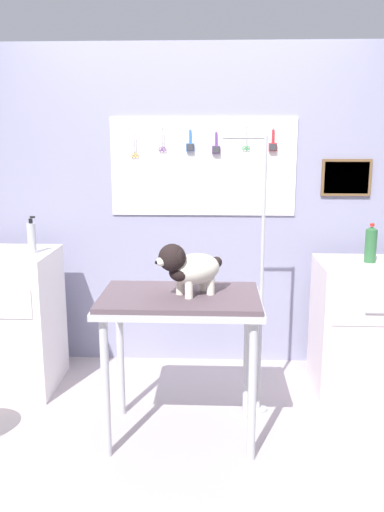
{
  "coord_description": "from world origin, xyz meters",
  "views": [
    {
      "loc": [
        0.18,
        -2.59,
        1.66
      ],
      "look_at": [
        0.07,
        0.17,
        1.05
      ],
      "focal_mm": 37.65,
      "sensor_mm": 36.0,
      "label": 1
    }
  ],
  "objects_px": {
    "cabinet_right": "(368,327)",
    "soda_bottle": "(371,244)",
    "dog": "(189,267)",
    "grooming_table": "(181,312)",
    "grooming_arm": "(260,289)",
    "spray_bottle_short": "(32,238)"
  },
  "relations": [
    {
      "from": "grooming_arm",
      "to": "cabinet_right",
      "type": "distance_m",
      "value": 0.87
    },
    {
      "from": "grooming_arm",
      "to": "cabinet_right",
      "type": "relative_size",
      "value": 1.9
    },
    {
      "from": "cabinet_right",
      "to": "dog",
      "type": "bearing_deg",
      "value": -151.2
    },
    {
      "from": "grooming_arm",
      "to": "cabinet_right",
      "type": "bearing_deg",
      "value": 22.81
    },
    {
      "from": "grooming_table",
      "to": "soda_bottle",
      "type": "xyz_separation_m",
      "value": [
        1.17,
        0.63,
        0.26
      ]
    },
    {
      "from": "dog",
      "to": "soda_bottle",
      "type": "height_order",
      "value": "soda_bottle"
    },
    {
      "from": "grooming_table",
      "to": "dog",
      "type": "relative_size",
      "value": 2.31
    },
    {
      "from": "cabinet_right",
      "to": "soda_bottle",
      "type": "relative_size",
      "value": 3.49
    },
    {
      "from": "dog",
      "to": "cabinet_right",
      "type": "height_order",
      "value": "dog"
    },
    {
      "from": "grooming_arm",
      "to": "spray_bottle_short",
      "type": "bearing_deg",
      "value": 169.79
    },
    {
      "from": "grooming_arm",
      "to": "cabinet_right",
      "type": "xyz_separation_m",
      "value": [
        0.74,
        0.31,
        -0.34
      ]
    },
    {
      "from": "spray_bottle_short",
      "to": "soda_bottle",
      "type": "distance_m",
      "value": 2.17
    },
    {
      "from": "dog",
      "to": "soda_bottle",
      "type": "xyz_separation_m",
      "value": [
        1.13,
        0.64,
        0.01
      ]
    },
    {
      "from": "grooming_table",
      "to": "grooming_arm",
      "type": "bearing_deg",
      "value": 33.9
    },
    {
      "from": "cabinet_right",
      "to": "soda_bottle",
      "type": "bearing_deg",
      "value": 149.02
    },
    {
      "from": "spray_bottle_short",
      "to": "grooming_arm",
      "type": "bearing_deg",
      "value": -10.21
    },
    {
      "from": "grooming_arm",
      "to": "dog",
      "type": "height_order",
      "value": "grooming_arm"
    },
    {
      "from": "cabinet_right",
      "to": "soda_bottle",
      "type": "distance_m",
      "value": 0.55
    },
    {
      "from": "grooming_table",
      "to": "soda_bottle",
      "type": "bearing_deg",
      "value": 28.02
    },
    {
      "from": "grooming_table",
      "to": "soda_bottle",
      "type": "height_order",
      "value": "soda_bottle"
    },
    {
      "from": "dog",
      "to": "cabinet_right",
      "type": "xyz_separation_m",
      "value": [
        1.15,
        0.63,
        -0.55
      ]
    },
    {
      "from": "grooming_table",
      "to": "grooming_arm",
      "type": "relative_size",
      "value": 0.53
    }
  ]
}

